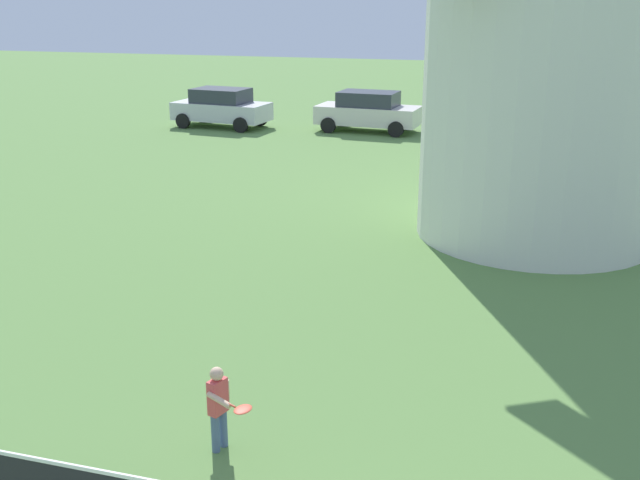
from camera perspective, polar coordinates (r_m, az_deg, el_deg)
The scene contains 3 objects.
player_far at distance 8.84m, azimuth -7.73°, elevation -12.39°, with size 0.65×0.60×1.07m.
parked_car_silver at distance 30.75m, azimuth -7.59°, elevation 10.09°, with size 4.01×2.21×1.56m.
parked_car_cream at distance 29.53m, azimuth 3.73°, elevation 9.88°, with size 4.10×2.11×1.56m.
Camera 1 is at (1.64, -3.31, 5.09)m, focal length 41.61 mm.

